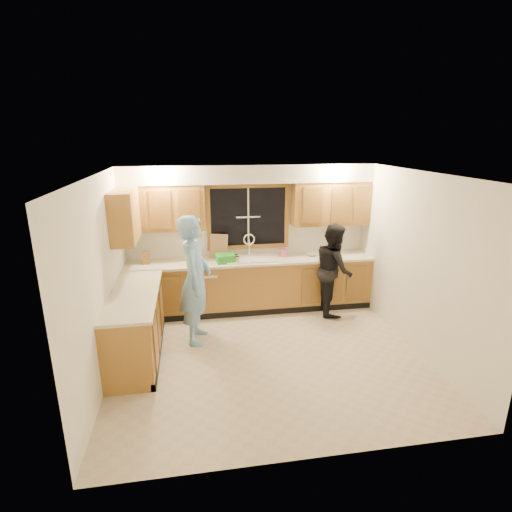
% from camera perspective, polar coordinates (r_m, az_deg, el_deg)
% --- Properties ---
extents(floor, '(4.20, 4.20, 0.00)m').
position_cam_1_polar(floor, '(5.76, 1.78, -13.98)').
color(floor, beige).
rests_on(floor, ground).
extents(ceiling, '(4.20, 4.20, 0.00)m').
position_cam_1_polar(ceiling, '(4.97, 2.04, 11.64)').
color(ceiling, white).
extents(wall_back, '(4.20, 0.00, 4.20)m').
position_cam_1_polar(wall_back, '(7.03, -1.12, 2.82)').
color(wall_back, white).
rests_on(wall_back, ground).
extents(wall_left, '(0.00, 3.80, 3.80)m').
position_cam_1_polar(wall_left, '(5.26, -21.19, -3.20)').
color(wall_left, white).
rests_on(wall_left, ground).
extents(wall_right, '(0.00, 3.80, 3.80)m').
position_cam_1_polar(wall_right, '(5.99, 22.02, -0.91)').
color(wall_right, white).
rests_on(wall_right, ground).
extents(base_cabinets_back, '(4.20, 0.60, 0.88)m').
position_cam_1_polar(base_cabinets_back, '(6.99, -0.72, -4.22)').
color(base_cabinets_back, '#AC7732').
rests_on(base_cabinets_back, ground).
extents(base_cabinets_left, '(0.60, 1.90, 0.88)m').
position_cam_1_polar(base_cabinets_left, '(5.83, -16.77, -9.43)').
color(base_cabinets_left, '#AC7732').
rests_on(base_cabinets_left, ground).
extents(countertop_back, '(4.20, 0.63, 0.04)m').
position_cam_1_polar(countertop_back, '(6.82, -0.72, -0.66)').
color(countertop_back, beige).
rests_on(countertop_back, base_cabinets_back).
extents(countertop_left, '(0.63, 1.90, 0.04)m').
position_cam_1_polar(countertop_left, '(5.65, -17.01, -5.23)').
color(countertop_left, beige).
rests_on(countertop_left, base_cabinets_left).
extents(upper_cabinets_left, '(1.35, 0.33, 0.75)m').
position_cam_1_polar(upper_cabinets_left, '(6.70, -13.18, 6.71)').
color(upper_cabinets_left, '#AC7732').
rests_on(upper_cabinets_left, wall_back).
extents(upper_cabinets_right, '(1.35, 0.33, 0.75)m').
position_cam_1_polar(upper_cabinets_right, '(7.10, 10.61, 7.42)').
color(upper_cabinets_right, '#AC7732').
rests_on(upper_cabinets_right, wall_back).
extents(upper_cabinets_return, '(0.33, 0.90, 0.75)m').
position_cam_1_polar(upper_cabinets_return, '(6.15, -18.26, 5.45)').
color(upper_cabinets_return, '#AC7732').
rests_on(upper_cabinets_return, wall_left).
extents(soffit, '(4.20, 0.35, 0.30)m').
position_cam_1_polar(soffit, '(6.67, -0.95, 11.67)').
color(soffit, silver).
rests_on(soffit, wall_back).
extents(window_frame, '(1.44, 0.03, 1.14)m').
position_cam_1_polar(window_frame, '(6.94, -1.12, 5.61)').
color(window_frame, black).
rests_on(window_frame, wall_back).
extents(sink, '(0.86, 0.52, 0.57)m').
position_cam_1_polar(sink, '(6.85, -0.74, -0.89)').
color(sink, white).
rests_on(sink, countertop_back).
extents(dishwasher, '(0.60, 0.56, 0.82)m').
position_cam_1_polar(dishwasher, '(6.92, -7.70, -4.86)').
color(dishwasher, white).
rests_on(dishwasher, floor).
extents(stove, '(0.58, 0.75, 0.90)m').
position_cam_1_polar(stove, '(5.32, -17.51, -12.01)').
color(stove, white).
rests_on(stove, floor).
extents(man, '(0.55, 0.75, 1.90)m').
position_cam_1_polar(man, '(5.84, -8.69, -3.41)').
color(man, '#78B1E4').
rests_on(man, floor).
extents(woman, '(0.68, 0.83, 1.56)m').
position_cam_1_polar(woman, '(6.88, 11.03, -1.87)').
color(woman, black).
rests_on(woman, floor).
extents(knife_block, '(0.11, 0.10, 0.21)m').
position_cam_1_polar(knife_block, '(6.79, -15.43, -0.27)').
color(knife_block, olive).
rests_on(knife_block, countertop_back).
extents(cutting_board, '(0.33, 0.20, 0.41)m').
position_cam_1_polar(cutting_board, '(6.89, -5.35, 1.42)').
color(cutting_board, tan).
rests_on(cutting_board, countertop_back).
extents(dish_crate, '(0.32, 0.30, 0.14)m').
position_cam_1_polar(dish_crate, '(6.68, -4.43, -0.31)').
color(dish_crate, '#248E25').
rests_on(dish_crate, countertop_back).
extents(soap_bottle, '(0.11, 0.11, 0.20)m').
position_cam_1_polar(soap_bottle, '(6.98, 3.88, 0.74)').
color(soap_bottle, '#EC5990').
rests_on(soap_bottle, countertop_back).
extents(bowl, '(0.22, 0.22, 0.05)m').
position_cam_1_polar(bowl, '(7.11, 7.97, 0.28)').
color(bowl, silver).
rests_on(bowl, countertop_back).
extents(can_left, '(0.09, 0.09, 0.13)m').
position_cam_1_polar(can_left, '(6.58, -2.67, -0.57)').
color(can_left, '#C6B298').
rests_on(can_left, countertop_back).
extents(can_right, '(0.07, 0.07, 0.13)m').
position_cam_1_polar(can_right, '(6.67, -2.82, -0.33)').
color(can_right, '#C6B298').
rests_on(can_right, countertop_back).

